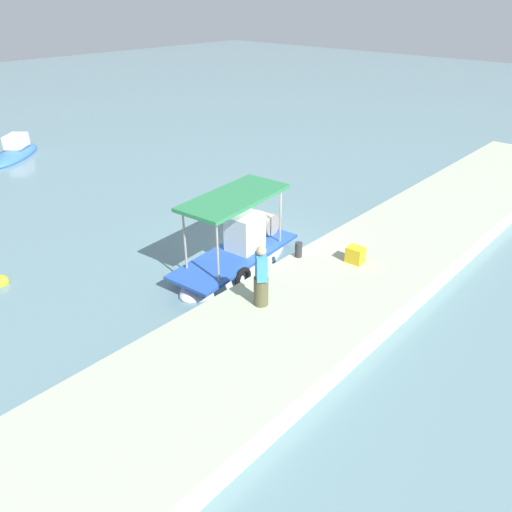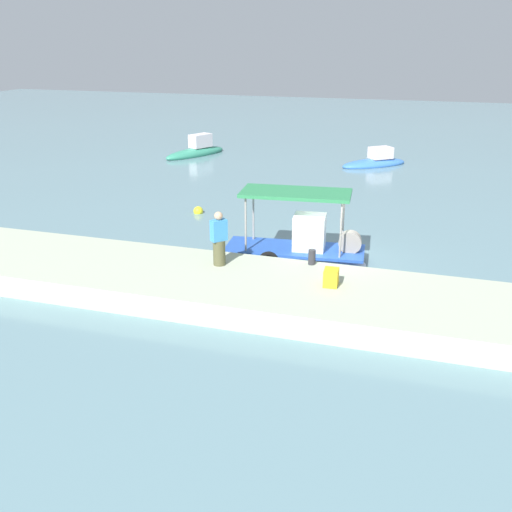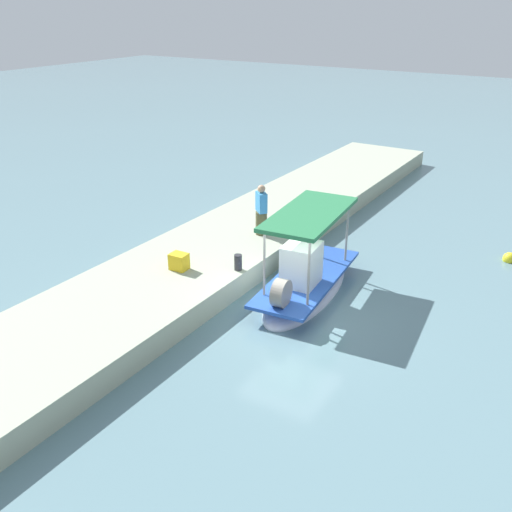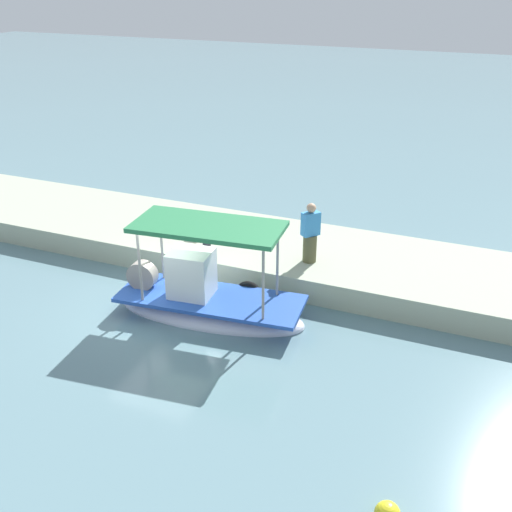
{
  "view_description": "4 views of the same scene",
  "coord_description": "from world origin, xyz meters",
  "px_view_note": "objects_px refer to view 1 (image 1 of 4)",
  "views": [
    {
      "loc": [
        -11.65,
        -10.52,
        8.3
      ],
      "look_at": [
        -1.91,
        -1.67,
        1.19
      ],
      "focal_mm": 34.65,
      "sensor_mm": 36.0,
      "label": 1
    },
    {
      "loc": [
        3.24,
        -19.72,
        7.67
      ],
      "look_at": [
        -2.1,
        -2.65,
        1.01
      ],
      "focal_mm": 41.46,
      "sensor_mm": 36.0,
      "label": 2
    },
    {
      "loc": [
        12.62,
        6.67,
        8.24
      ],
      "look_at": [
        -0.9,
        -1.8,
        1.06
      ],
      "focal_mm": 40.15,
      "sensor_mm": 36.0,
      "label": 3
    },
    {
      "loc": [
        -8.01,
        12.35,
        8.49
      ],
      "look_at": [
        -2.09,
        -1.73,
        1.25
      ],
      "focal_mm": 43.06,
      "sensor_mm": 36.0,
      "label": 4
    }
  ],
  "objects_px": {
    "fisherman_near_bollard": "(261,279)",
    "moored_boat_near": "(15,153)",
    "mooring_bollard": "(299,250)",
    "marker_buoy": "(1,282)",
    "cargo_crate": "(355,255)",
    "main_fishing_boat": "(238,256)"
  },
  "relations": [
    {
      "from": "main_fishing_boat",
      "to": "marker_buoy",
      "type": "height_order",
      "value": "main_fishing_boat"
    },
    {
      "from": "mooring_bollard",
      "to": "main_fishing_boat",
      "type": "bearing_deg",
      "value": 116.52
    },
    {
      "from": "marker_buoy",
      "to": "moored_boat_near",
      "type": "bearing_deg",
      "value": 63.81
    },
    {
      "from": "cargo_crate",
      "to": "marker_buoy",
      "type": "distance_m",
      "value": 11.29
    },
    {
      "from": "fisherman_near_bollard",
      "to": "mooring_bollard",
      "type": "relative_size",
      "value": 3.6
    },
    {
      "from": "fisherman_near_bollard",
      "to": "main_fishing_boat",
      "type": "bearing_deg",
      "value": 55.05
    },
    {
      "from": "marker_buoy",
      "to": "moored_boat_near",
      "type": "height_order",
      "value": "moored_boat_near"
    },
    {
      "from": "marker_buoy",
      "to": "moored_boat_near",
      "type": "xyz_separation_m",
      "value": [
        6.52,
        13.27,
        0.11
      ]
    },
    {
      "from": "cargo_crate",
      "to": "marker_buoy",
      "type": "bearing_deg",
      "value": 133.09
    },
    {
      "from": "marker_buoy",
      "to": "mooring_bollard",
      "type": "bearing_deg",
      "value": -44.57
    },
    {
      "from": "mooring_bollard",
      "to": "moored_boat_near",
      "type": "relative_size",
      "value": 0.11
    },
    {
      "from": "fisherman_near_bollard",
      "to": "moored_boat_near",
      "type": "height_order",
      "value": "fisherman_near_bollard"
    },
    {
      "from": "fisherman_near_bollard",
      "to": "marker_buoy",
      "type": "distance_m",
      "value": 8.68
    },
    {
      "from": "moored_boat_near",
      "to": "marker_buoy",
      "type": "bearing_deg",
      "value": -116.19
    },
    {
      "from": "main_fishing_boat",
      "to": "fisherman_near_bollard",
      "type": "xyz_separation_m",
      "value": [
        -1.93,
        -2.76,
        1.09
      ]
    },
    {
      "from": "main_fishing_boat",
      "to": "moored_boat_near",
      "type": "distance_m",
      "value": 18.12
    },
    {
      "from": "fisherman_near_bollard",
      "to": "cargo_crate",
      "type": "relative_size",
      "value": 3.42
    },
    {
      "from": "main_fishing_boat",
      "to": "marker_buoy",
      "type": "xyz_separation_m",
      "value": [
        -5.86,
        4.84,
        -0.35
      ]
    },
    {
      "from": "mooring_bollard",
      "to": "fisherman_near_bollard",
      "type": "bearing_deg",
      "value": -161.95
    },
    {
      "from": "moored_boat_near",
      "to": "main_fishing_boat",
      "type": "bearing_deg",
      "value": -92.09
    },
    {
      "from": "fisherman_near_bollard",
      "to": "marker_buoy",
      "type": "relative_size",
      "value": 3.96
    },
    {
      "from": "cargo_crate",
      "to": "moored_boat_near",
      "type": "relative_size",
      "value": 0.12
    }
  ]
}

